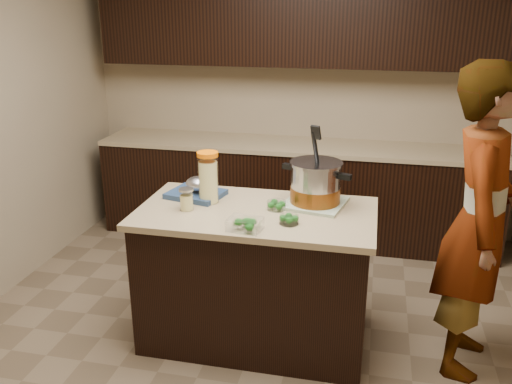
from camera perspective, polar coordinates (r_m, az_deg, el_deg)
ground_plane at (r=3.75m, az=0.00°, el=-14.87°), size 4.00×4.00×0.00m
room_shell at (r=3.13m, az=0.00°, el=12.11°), size 4.04×4.04×2.72m
back_cabinets at (r=4.95m, az=4.39°, el=5.66°), size 3.60×0.63×2.33m
island at (r=3.52m, az=0.00°, el=-8.76°), size 1.46×0.81×0.90m
dish_towel at (r=3.44m, az=6.21°, el=-1.17°), size 0.42×0.42×0.02m
stock_pot at (r=3.40m, az=6.28°, el=0.73°), size 0.45×0.43×0.47m
lemonade_pitcher at (r=3.43m, az=-5.05°, el=1.32°), size 0.15×0.15×0.33m
mason_jar at (r=3.34m, az=-7.33°, el=-0.82°), size 0.10×0.10×0.15m
broccoli_tub_left at (r=3.34m, az=2.17°, el=-1.44°), size 0.14×0.14×0.06m
broccoli_tub_right at (r=3.13m, az=3.49°, el=-2.93°), size 0.12×0.12×0.05m
broccoli_tub_rect at (r=3.04m, az=-1.17°, el=-3.47°), size 0.20×0.16×0.07m
blue_tray at (r=3.57m, az=-6.22°, el=0.19°), size 0.39×0.34×0.13m
person at (r=3.34m, az=22.47°, el=-3.10°), size 0.56×0.74×1.83m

